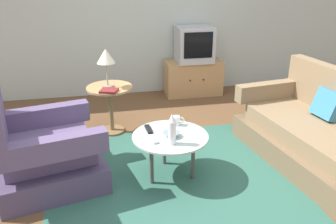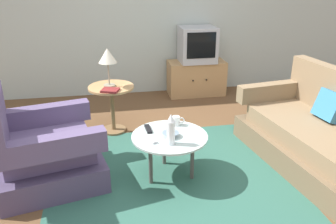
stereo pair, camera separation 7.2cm
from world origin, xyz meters
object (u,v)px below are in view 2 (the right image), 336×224
Objects in this scene: armchair at (42,153)px; vase at (171,130)px; couch at (320,136)px; side_table at (112,99)px; tv_remote_dark at (148,129)px; table_lamp at (108,57)px; bowl at (171,135)px; book at (110,90)px; coffee_table at (169,139)px; mug at (176,121)px; tv_remote_silver at (152,139)px; television at (197,44)px; tv_stand at (196,78)px.

vase is at bearing 63.72° from armchair.
side_table is (-2.01, 1.11, 0.12)m from couch.
table_lamp is at bearing -164.16° from tv_remote_dark.
bowl is 1.07m from book.
couch is 2.55× the size of coffee_table.
mug is at bearing 62.84° from coffee_table.
tv_remote_silver is 1.04m from book.
table_lamp is 0.38m from book.
mug is at bearing 117.46° from tv_remote_silver.
side_table is (-0.49, 1.08, 0.03)m from coffee_table.
tv_remote_dark reaches higher than coffee_table.
table_lamp is (-1.34, -1.11, 0.13)m from television.
couch is 7.90× the size of book.
couch is at bearing 74.17° from tv_remote_silver.
side_table is 3.40× the size of tv_remote_silver.
coffee_table is at bearing -64.99° from table_lamp.
coffee_table is 1.31m from table_lamp.
tv_stand is 1.94× the size of table_lamp.
book reaches higher than tv_stand.
book is (-0.48, 1.07, 0.03)m from vase.
television reaches higher than table_lamp.
coffee_table is at bearing -117.16° from mug.
tv_remote_dark is at bearing -46.81° from book.
table_lamp is at bearing 178.79° from tv_remote_silver.
table_lamp is at bearing 133.80° from armchair.
vase is 2.30× the size of mug.
vase reaches higher than tv_remote_dark.
bowl is (0.49, -1.11, 0.03)m from side_table.
book is (-0.01, -0.18, 0.17)m from side_table.
book is at bearing 119.06° from coffee_table.
book is at bearing 114.35° from vase.
couch reaches higher than armchair.
tv_stand is 0.52m from television.
tv_stand reaches higher than tv_remote_dark.
side_table is at bearing 114.30° from coffee_table.
bowl reaches higher than tv_remote_silver.
mug is (0.60, -0.87, 0.05)m from side_table.
tv_stand is 5.12× the size of tv_remote_silver.
television reaches higher than tv_stand.
tv_remote_dark is at bearing 139.03° from coffee_table.
tv_stand is 5.53× the size of bowl.
bowl reaches higher than tv_remote_dark.
armchair is 1.52× the size of coffee_table.
vase is at bearing -99.75° from bowl.
television is 1.87× the size of vase.
tv_stand is at bearing 40.05° from table_lamp.
bowl is (0.51, -1.11, -0.47)m from table_lamp.
couch is at bearing 74.26° from armchair.
tv_remote_dark is (-0.18, 0.15, 0.05)m from coffee_table.
armchair is at bearing -175.24° from mug.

